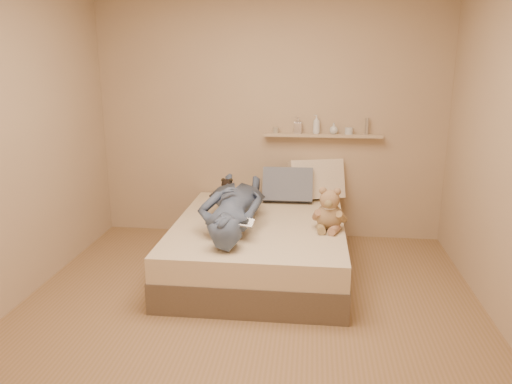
# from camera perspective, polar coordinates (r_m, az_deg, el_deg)

# --- Properties ---
(room) EXTENTS (3.80, 3.80, 3.80)m
(room) POSITION_cam_1_polar(r_m,az_deg,el_deg) (3.34, -1.27, 5.41)
(room) COLOR #8C6948
(room) RESTS_ON ground
(bed) EXTENTS (1.50, 1.90, 0.45)m
(bed) POSITION_cam_1_polar(r_m,az_deg,el_deg) (4.53, 0.40, -6.14)
(bed) COLOR brown
(bed) RESTS_ON floor
(game_console) EXTENTS (0.19, 0.13, 0.06)m
(game_console) POSITION_cam_1_polar(r_m,az_deg,el_deg) (3.94, -1.51, -3.46)
(game_console) COLOR #B7B9BF
(game_console) RESTS_ON bed
(teddy_bear) EXTENTS (0.31, 0.30, 0.38)m
(teddy_bear) POSITION_cam_1_polar(r_m,az_deg,el_deg) (4.24, 8.38, -2.33)
(teddy_bear) COLOR #9A7A54
(teddy_bear) RESTS_ON bed
(dark_plush) EXTENTS (0.17, 0.17, 0.26)m
(dark_plush) POSITION_cam_1_polar(r_m,az_deg,el_deg) (4.99, -3.31, -0.06)
(dark_plush) COLOR black
(dark_plush) RESTS_ON bed
(pillow_cream) EXTENTS (0.61, 0.42, 0.43)m
(pillow_cream) POSITION_cam_1_polar(r_m,az_deg,el_deg) (5.17, 6.91, 1.40)
(pillow_cream) COLOR beige
(pillow_cream) RESTS_ON bed
(pillow_grey) EXTENTS (0.50, 0.27, 0.37)m
(pillow_grey) POSITION_cam_1_polar(r_m,az_deg,el_deg) (5.05, 3.65, 0.79)
(pillow_grey) COLOR slate
(pillow_grey) RESTS_ON bed
(person) EXTENTS (0.60, 1.50, 0.35)m
(person) POSITION_cam_1_polar(r_m,az_deg,el_deg) (4.35, -2.64, -1.43)
(person) COLOR #4A5774
(person) RESTS_ON bed
(wall_shelf) EXTENTS (1.20, 0.12, 0.03)m
(wall_shelf) POSITION_cam_1_polar(r_m,az_deg,el_deg) (5.16, 7.63, 6.45)
(wall_shelf) COLOR tan
(wall_shelf) RESTS_ON wall_back
(shelf_bottles) EXTENTS (0.97, 0.10, 0.19)m
(shelf_bottles) POSITION_cam_1_polar(r_m,az_deg,el_deg) (5.15, 7.32, 7.42)
(shelf_bottles) COLOR #A8A390
(shelf_bottles) RESTS_ON wall_shelf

